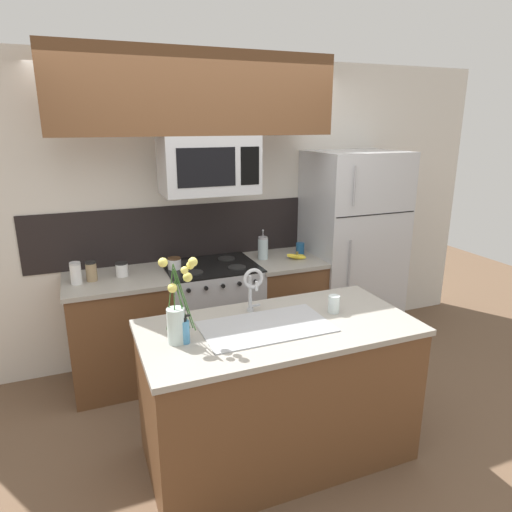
# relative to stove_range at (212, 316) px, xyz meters

# --- Properties ---
(ground_plane) EXTENTS (10.00, 10.00, 0.00)m
(ground_plane) POSITION_rel_stove_range_xyz_m (-0.00, -0.90, -0.46)
(ground_plane) COLOR brown
(rear_partition) EXTENTS (5.20, 0.10, 2.60)m
(rear_partition) POSITION_rel_stove_range_xyz_m (0.30, 0.38, 0.84)
(rear_partition) COLOR silver
(rear_partition) RESTS_ON ground
(splash_band) EXTENTS (2.89, 0.01, 0.48)m
(splash_band) POSITION_rel_stove_range_xyz_m (-0.00, 0.32, 0.69)
(splash_band) COLOR black
(splash_band) RESTS_ON rear_partition
(back_counter_left) EXTENTS (0.80, 0.65, 0.91)m
(back_counter_left) POSITION_rel_stove_range_xyz_m (-0.77, 0.00, -0.01)
(back_counter_left) COLOR brown
(back_counter_left) RESTS_ON ground
(back_counter_right) EXTENTS (0.62, 0.65, 0.91)m
(back_counter_right) POSITION_rel_stove_range_xyz_m (0.67, 0.00, -0.01)
(back_counter_right) COLOR brown
(back_counter_right) RESTS_ON ground
(stove_range) EXTENTS (0.76, 0.64, 0.93)m
(stove_range) POSITION_rel_stove_range_xyz_m (0.00, 0.00, 0.00)
(stove_range) COLOR #B7BABF
(stove_range) RESTS_ON ground
(microwave) EXTENTS (0.74, 0.40, 0.45)m
(microwave) POSITION_rel_stove_range_xyz_m (0.00, -0.02, 1.29)
(microwave) COLOR #B7BABF
(upper_cabinet_band) EXTENTS (2.12, 0.34, 0.60)m
(upper_cabinet_band) POSITION_rel_stove_range_xyz_m (-0.09, -0.05, 1.82)
(upper_cabinet_band) COLOR brown
(refrigerator) EXTENTS (0.83, 0.74, 1.83)m
(refrigerator) POSITION_rel_stove_range_xyz_m (1.38, 0.02, 0.45)
(refrigerator) COLOR #B7BABF
(refrigerator) RESTS_ON ground
(storage_jar_tall) EXTENTS (0.08, 0.08, 0.17)m
(storage_jar_tall) POSITION_rel_stove_range_xyz_m (-1.05, -0.03, 0.53)
(storage_jar_tall) COLOR silver
(storage_jar_tall) RESTS_ON back_counter_left
(storage_jar_medium) EXTENTS (0.08, 0.08, 0.15)m
(storage_jar_medium) POSITION_rel_stove_range_xyz_m (-0.94, 0.01, 0.52)
(storage_jar_medium) COLOR #997F5B
(storage_jar_medium) RESTS_ON back_counter_left
(storage_jar_short) EXTENTS (0.09, 0.09, 0.11)m
(storage_jar_short) POSITION_rel_stove_range_xyz_m (-0.72, 0.03, 0.50)
(storage_jar_short) COLOR silver
(storage_jar_short) RESTS_ON back_counter_left
(storage_jar_squat) EXTENTS (0.11, 0.11, 0.11)m
(storage_jar_squat) POSITION_rel_stove_range_xyz_m (-0.30, 0.03, 0.50)
(storage_jar_squat) COLOR silver
(storage_jar_squat) RESTS_ON back_counter_left
(banana_bunch) EXTENTS (0.19, 0.12, 0.08)m
(banana_bunch) POSITION_rel_stove_range_xyz_m (0.78, -0.06, 0.47)
(banana_bunch) COLOR yellow
(banana_bunch) RESTS_ON back_counter_right
(french_press) EXTENTS (0.09, 0.09, 0.27)m
(french_press) POSITION_rel_stove_range_xyz_m (0.50, 0.06, 0.55)
(french_press) COLOR silver
(french_press) RESTS_ON back_counter_right
(coffee_tin) EXTENTS (0.08, 0.08, 0.11)m
(coffee_tin) POSITION_rel_stove_range_xyz_m (0.86, 0.05, 0.50)
(coffee_tin) COLOR #1E5184
(coffee_tin) RESTS_ON back_counter_right
(island_counter) EXTENTS (1.65, 0.82, 0.91)m
(island_counter) POSITION_rel_stove_range_xyz_m (0.05, -1.25, -0.01)
(island_counter) COLOR brown
(island_counter) RESTS_ON ground
(kitchen_sink) EXTENTS (0.76, 0.43, 0.16)m
(kitchen_sink) POSITION_rel_stove_range_xyz_m (-0.03, -1.25, 0.38)
(kitchen_sink) COLOR #ADAFB5
(kitchen_sink) RESTS_ON island_counter
(sink_faucet) EXTENTS (0.14, 0.14, 0.31)m
(sink_faucet) POSITION_rel_stove_range_xyz_m (-0.03, -1.04, 0.65)
(sink_faucet) COLOR #B7BABF
(sink_faucet) RESTS_ON island_counter
(dish_soap_bottle) EXTENTS (0.06, 0.05, 0.16)m
(dish_soap_bottle) POSITION_rel_stove_range_xyz_m (-0.52, -1.27, 0.52)
(dish_soap_bottle) COLOR #4C93C6
(dish_soap_bottle) RESTS_ON island_counter
(drinking_glass) EXTENTS (0.07, 0.07, 0.11)m
(drinking_glass) POSITION_rel_stove_range_xyz_m (0.45, -1.21, 0.50)
(drinking_glass) COLOR silver
(drinking_glass) RESTS_ON island_counter
(flower_vase) EXTENTS (0.19, 0.13, 0.49)m
(flower_vase) POSITION_rel_stove_range_xyz_m (-0.55, -1.25, 0.60)
(flower_vase) COLOR silver
(flower_vase) RESTS_ON island_counter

